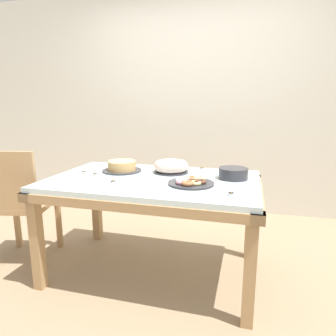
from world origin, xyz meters
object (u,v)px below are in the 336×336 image
Objects in this scene: cake_chocolate_round at (122,167)px; tealight_near_front at (113,182)px; cake_golden_bundt at (171,167)px; plate_stack at (233,173)px; pastry_platter at (191,182)px; tealight_centre at (202,168)px; tealight_left_edge at (95,175)px; tealight_right_edge at (84,172)px; tealight_near_cakes at (231,194)px; chair at (20,201)px.

cake_chocolate_round is 7.86× the size of tealight_near_front.
cake_golden_bundt reaches higher than plate_stack.
pastry_platter is 7.83× the size of tealight_near_front.
tealight_near_front is (-0.52, -0.11, -0.01)m from pastry_platter.
tealight_near_front is at bearing -156.12° from plate_stack.
cake_chocolate_round is 7.86× the size of tealight_centre.
cake_golden_bundt reaches higher than pastry_platter.
tealight_left_edge is (-0.75, 0.05, -0.01)m from pastry_platter.
tealight_right_edge is at bearing -162.59° from cake_golden_bundt.
cake_golden_bundt is 6.84× the size of tealight_centre.
cake_chocolate_round reaches higher than tealight_right_edge.
tealight_left_edge is 1.00× the size of tealight_near_front.
plate_stack reaches higher than tealight_left_edge.
tealight_near_cakes is (0.50, -0.50, -0.04)m from cake_golden_bundt.
tealight_near_cakes is at bearing -14.49° from tealight_right_edge.
tealight_centre is 0.95m from tealight_right_edge.
tealight_centre and tealight_left_edge have the same top height.
tealight_right_edge is (-0.87, 0.11, -0.01)m from pastry_platter.
cake_golden_bundt is 6.84× the size of tealight_right_edge.
chair is at bearing -158.92° from tealight_centre.
chair is 23.50× the size of tealight_near_front.
tealight_near_cakes is (0.28, -0.19, -0.01)m from pastry_platter.
tealight_left_edge is at bearing 175.98° from pastry_platter.
tealight_near_cakes is (1.65, -0.14, 0.23)m from chair.
cake_chocolate_round is at bearing 153.70° from tealight_near_cakes.
chair is 23.50× the size of tealight_right_edge.
cake_chocolate_round is 1.15× the size of cake_golden_bundt.
pastry_platter is 7.83× the size of tealight_right_edge.
tealight_near_front is 1.00× the size of tealight_right_edge.
plate_stack is 5.25× the size of tealight_near_cakes.
tealight_near_front is (0.85, -0.07, 0.23)m from chair.
tealight_near_cakes is (0.28, -0.67, 0.00)m from tealight_centre.
cake_golden_bundt is at bearing 124.99° from pastry_platter.
chair is at bearing -170.19° from plate_stack.
tealight_left_edge is at bearing -169.73° from plate_stack.
plate_stack is at bearing -1.14° from cake_chocolate_round.
tealight_left_edge is 0.28m from tealight_near_front.
tealight_centre is (-0.27, 0.25, -0.03)m from plate_stack.
tealight_left_edge is at bearing 166.83° from tealight_near_cakes.
tealight_centre and tealight_right_edge have the same top height.
tealight_near_front is at bearing -167.86° from pastry_platter.
chair is 0.57m from tealight_right_edge.
tealight_near_front and tealight_right_edge have the same top height.
tealight_near_front is at bearing -75.40° from cake_chocolate_round.
tealight_right_edge is at bearing 155.30° from tealight_left_edge.
plate_stack is at bearing 91.53° from tealight_near_cakes.
pastry_platter is 0.48m from tealight_centre.
pastry_platter reaches higher than tealight_centre.
tealight_centre is 0.79m from tealight_near_front.
cake_chocolate_round is at bearing 157.56° from pastry_platter.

